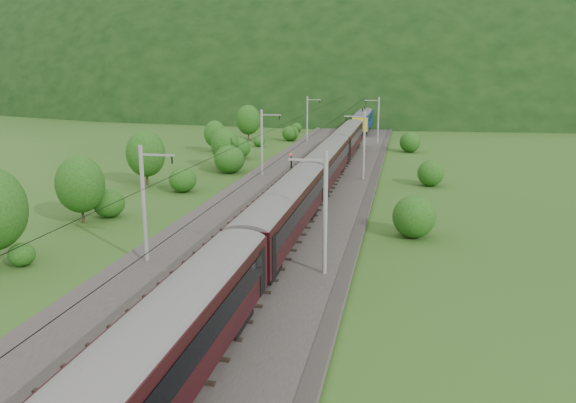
# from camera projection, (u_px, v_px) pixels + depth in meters

# --- Properties ---
(ground) EXTENTS (600.00, 600.00, 0.00)m
(ground) POSITION_uv_depth(u_px,v_px,m) (233.00, 271.00, 37.73)
(ground) COLOR #264A17
(ground) RESTS_ON ground
(railbed) EXTENTS (14.00, 220.00, 0.30)m
(railbed) POSITION_uv_depth(u_px,v_px,m) (268.00, 228.00, 47.21)
(railbed) COLOR #38332D
(railbed) RESTS_ON ground
(track_left) EXTENTS (2.40, 220.00, 0.27)m
(track_left) POSITION_uv_depth(u_px,v_px,m) (241.00, 224.00, 47.63)
(track_left) COLOR brown
(track_left) RESTS_ON railbed
(track_right) EXTENTS (2.40, 220.00, 0.27)m
(track_right) POSITION_uv_depth(u_px,v_px,m) (296.00, 227.00, 46.67)
(track_right) COLOR brown
(track_right) RESTS_ON railbed
(catenary_left) EXTENTS (2.54, 192.28, 8.00)m
(catenary_left) POSITION_uv_depth(u_px,v_px,m) (262.00, 141.00, 68.34)
(catenary_left) COLOR gray
(catenary_left) RESTS_ON railbed
(catenary_right) EXTENTS (2.54, 192.28, 8.00)m
(catenary_right) POSITION_uv_depth(u_px,v_px,m) (363.00, 144.00, 65.89)
(catenary_right) COLOR gray
(catenary_right) RESTS_ON railbed
(overhead_wires) EXTENTS (4.83, 198.00, 0.03)m
(overhead_wires) POSITION_uv_depth(u_px,v_px,m) (268.00, 146.00, 45.57)
(overhead_wires) COLOR black
(overhead_wires) RESTS_ON ground
(mountain_main) EXTENTS (504.00, 360.00, 244.00)m
(mountain_main) POSITION_uv_depth(u_px,v_px,m) (386.00, 93.00, 285.06)
(mountain_main) COLOR black
(mountain_main) RESTS_ON ground
(mountain_ridge) EXTENTS (336.00, 280.00, 132.00)m
(mountain_ridge) POSITION_uv_depth(u_px,v_px,m) (192.00, 89.00, 347.11)
(mountain_ridge) COLOR black
(mountain_ridge) RESTS_ON ground
(train) EXTENTS (2.94, 161.65, 5.10)m
(train) POSITION_uv_depth(u_px,v_px,m) (284.00, 204.00, 41.42)
(train) COLOR black
(train) RESTS_ON ground
(hazard_post_near) EXTENTS (0.15, 0.15, 1.45)m
(hazard_post_near) POSITION_uv_depth(u_px,v_px,m) (295.00, 187.00, 58.77)
(hazard_post_near) COLOR red
(hazard_post_near) RESTS_ON railbed
(hazard_post_far) EXTENTS (0.18, 0.18, 1.72)m
(hazard_post_far) POSITION_uv_depth(u_px,v_px,m) (332.00, 149.00, 85.61)
(hazard_post_far) COLOR red
(hazard_post_far) RESTS_ON railbed
(signal) EXTENTS (0.24, 0.24, 2.16)m
(signal) POSITION_uv_depth(u_px,v_px,m) (291.00, 160.00, 72.36)
(signal) COLOR black
(signal) RESTS_ON railbed
(vegetation_left) EXTENTS (12.26, 148.45, 6.91)m
(vegetation_left) POSITION_uv_depth(u_px,v_px,m) (137.00, 176.00, 55.45)
(vegetation_left) COLOR #184712
(vegetation_left) RESTS_ON ground
(vegetation_right) EXTENTS (6.94, 102.11, 3.08)m
(vegetation_right) POSITION_uv_depth(u_px,v_px,m) (417.00, 186.00, 57.69)
(vegetation_right) COLOR #184712
(vegetation_right) RESTS_ON ground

